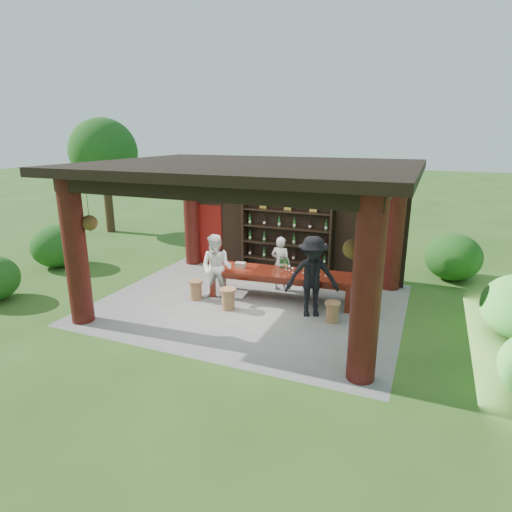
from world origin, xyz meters
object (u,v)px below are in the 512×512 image
at_px(stool_near_left, 228,298).
at_px(guest_man, 312,277).
at_px(stool_near_right, 332,311).
at_px(stool_far_left, 196,289).
at_px(host, 281,264).
at_px(guest_woman, 217,268).
at_px(tasting_table, 281,276).
at_px(napkin_basket, 240,265).
at_px(wine_shelf, 286,237).

xyz_separation_m(stool_near_left, guest_man, (1.97, 0.43, 0.68)).
height_order(stool_near_left, stool_near_right, stool_near_left).
relative_size(stool_near_right, stool_far_left, 0.93).
bearing_deg(host, guest_woman, 50.95).
bearing_deg(guest_woman, stool_near_right, -8.39).
bearing_deg(stool_near_left, tasting_table, 49.22).
relative_size(stool_far_left, host, 0.34).
distance_m(tasting_table, stool_far_left, 2.23).
distance_m(guest_woman, napkin_basket, 0.69).
distance_m(tasting_table, host, 0.70).
height_order(stool_near_left, host, host).
relative_size(stool_near_right, guest_man, 0.25).
bearing_deg(guest_woman, wine_shelf, 63.40).
height_order(wine_shelf, stool_near_left, wine_shelf).
relative_size(stool_near_left, stool_near_right, 1.11).
xyz_separation_m(tasting_table, guest_man, (1.01, -0.69, 0.32)).
bearing_deg(wine_shelf, napkin_basket, -107.43).
relative_size(wine_shelf, host, 1.83).
xyz_separation_m(stool_near_right, guest_man, (-0.54, 0.18, 0.71)).
height_order(guest_woman, napkin_basket, guest_woman).
bearing_deg(guest_man, stool_far_left, 160.95).
distance_m(wine_shelf, stool_near_right, 3.53).
distance_m(stool_near_right, guest_woman, 3.13).
bearing_deg(napkin_basket, stool_near_left, -82.78).
distance_m(wine_shelf, host, 1.31).
bearing_deg(host, tasting_table, 115.50).
height_order(wine_shelf, stool_far_left, wine_shelf).
xyz_separation_m(wine_shelf, host, (0.24, -1.20, -0.46)).
height_order(stool_far_left, host, host).
relative_size(stool_near_left, guest_woman, 0.31).
height_order(host, guest_man, guest_man).
bearing_deg(guest_woman, tasting_table, 19.10).
bearing_deg(guest_man, tasting_table, 123.49).
bearing_deg(host, stool_far_left, 44.99).
xyz_separation_m(stool_near_right, guest_woman, (-3.06, 0.21, 0.61)).
height_order(wine_shelf, napkin_basket, wine_shelf).
xyz_separation_m(tasting_table, napkin_basket, (-1.10, -0.10, 0.18)).
distance_m(stool_near_left, guest_man, 2.13).
xyz_separation_m(wine_shelf, guest_man, (1.49, -2.54, -0.25)).
distance_m(tasting_table, stool_near_right, 1.82).
bearing_deg(stool_near_right, wine_shelf, 126.82).
bearing_deg(guest_woman, guest_man, -5.21).
bearing_deg(stool_far_left, guest_man, 2.96).
xyz_separation_m(stool_far_left, guest_man, (3.04, 0.16, 0.69)).
bearing_deg(stool_far_left, host, 39.89).
height_order(tasting_table, napkin_basket, napkin_basket).
height_order(stool_near_left, stool_far_left, stool_near_left).
distance_m(host, guest_man, 1.84).
bearing_deg(guest_man, guest_woman, 157.20).
bearing_deg(guest_man, stool_near_left, 170.31).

